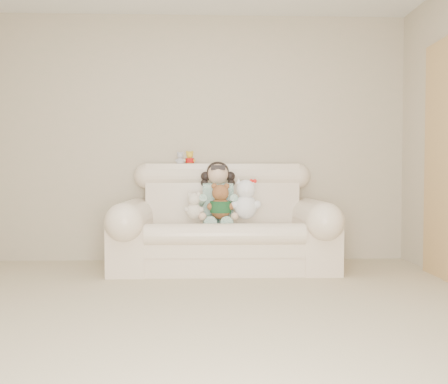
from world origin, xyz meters
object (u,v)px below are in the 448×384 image
Objects in this scene: sofa at (224,216)px; white_cat at (246,195)px; seated_child at (218,193)px; cream_teddy at (194,203)px; brown_teddy at (220,198)px.

sofa reaches higher than white_cat.
sofa is at bearing -56.57° from seated_child.
cream_teddy is at bearing -153.28° from sofa.
cream_teddy is at bearing -136.19° from seated_child.
brown_teddy is 0.88× the size of white_cat.
cream_teddy is (-0.23, -0.22, -0.09)m from seated_child.
seated_child is at bearing 111.00° from brown_teddy.
white_cat is 1.52× the size of cream_teddy.
sofa is 5.35× the size of brown_teddy.
seated_child is at bearing 123.75° from sofa.
white_cat reaches higher than cream_teddy.
brown_teddy is at bearing -1.64° from cream_teddy.
sofa is at bearing 91.17° from brown_teddy.
sofa reaches higher than brown_teddy.
sofa is at bearing 22.63° from cream_teddy.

